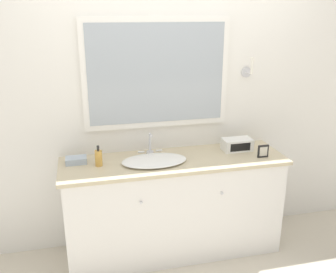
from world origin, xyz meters
TOP-DOWN VIEW (x-y plane):
  - ground_plane at (0.00, 0.00)m, footprint 14.00×14.00m
  - wall_back at (-0.00, 0.59)m, footprint 8.00×0.18m
  - vanity_counter at (0.00, 0.30)m, footprint 1.83×0.55m
  - sink_basin at (-0.17, 0.28)m, footprint 0.52×0.36m
  - soap_bottle at (-0.60, 0.31)m, footprint 0.06×0.06m
  - appliance_box at (0.58, 0.38)m, footprint 0.25×0.14m
  - picture_frame at (0.72, 0.17)m, footprint 0.09×0.01m
  - hand_towel_near_sink at (-0.77, 0.40)m, footprint 0.16×0.11m

SIDE VIEW (x-z plane):
  - ground_plane at x=0.00m, z-range 0.00..0.00m
  - vanity_counter at x=0.00m, z-range 0.00..0.86m
  - sink_basin at x=-0.17m, z-range 0.78..0.97m
  - hand_towel_near_sink at x=-0.77m, z-range 0.85..0.90m
  - appliance_box at x=0.58m, z-range 0.85..0.96m
  - picture_frame at x=0.72m, z-range 0.85..0.96m
  - soap_bottle at x=-0.60m, z-range 0.84..1.00m
  - wall_back at x=0.00m, z-range 0.01..2.56m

